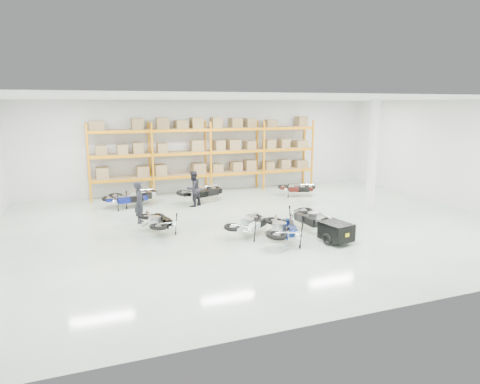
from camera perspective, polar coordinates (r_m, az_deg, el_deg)
name	(u,v)px	position (r m, az deg, el deg)	size (l,w,h in m)	color
room	(260,164)	(15.13, 2.63, 3.80)	(18.00, 18.00, 18.00)	#B7CCB9
pallet_rack	(208,147)	(21.18, -4.28, 6.03)	(11.28, 0.98, 3.62)	orange
structural_column	(373,156)	(18.21, 17.27, 4.61)	(0.25, 0.25, 4.50)	white
moto_blue_centre	(283,225)	(13.54, 5.73, -4.38)	(0.85, 1.92, 1.17)	#081850
moto_silver_left	(250,220)	(14.21, 1.30, -3.81)	(0.77, 1.73, 1.06)	silver
moto_black_far_left	(158,218)	(14.78, -10.86, -3.43)	(0.76, 1.71, 1.04)	black
moto_touring_right	(311,214)	(15.06, 9.41, -2.90)	(0.83, 1.87, 1.14)	black
trailer	(336,232)	(13.80, 12.70, -5.18)	(0.91, 1.61, 0.66)	black
moto_back_a	(127,196)	(18.64, -14.85, -0.49)	(0.76, 1.71, 1.05)	navy
moto_back_b	(134,193)	(18.99, -13.90, -0.10)	(0.82, 1.84, 1.12)	#A6A9AF
moto_back_c	(202,189)	(19.14, -5.12, 0.36)	(0.85, 1.92, 1.17)	black
moto_back_d	(297,186)	(20.58, 7.60, 0.78)	(0.69, 1.56, 0.95)	#42100D
person_left	(140,202)	(16.15, -13.25, -1.35)	(0.56, 0.37, 1.54)	black
person_back	(193,189)	(18.38, -6.26, 0.44)	(0.74, 0.58, 1.53)	black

